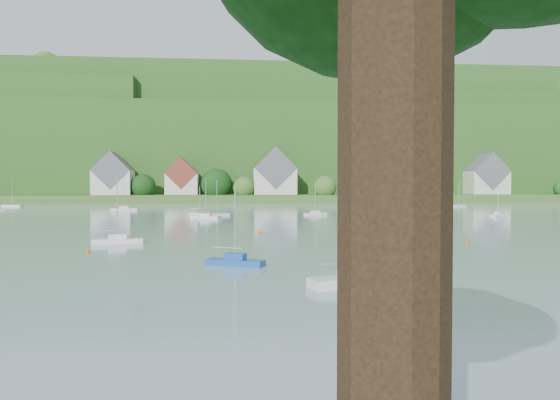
# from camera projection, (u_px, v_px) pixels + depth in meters

# --- Properties ---
(far_shore_strip) EXTENTS (600.00, 60.00, 3.00)m
(far_shore_strip) POSITION_uv_depth(u_px,v_px,m) (260.00, 198.00, 210.76)
(far_shore_strip) COLOR #32501E
(far_shore_strip) RESTS_ON ground
(forested_ridge) EXTENTS (620.00, 181.22, 69.89)m
(forested_ridge) POSITION_uv_depth(u_px,v_px,m) (255.00, 155.00, 278.50)
(forested_ridge) COLOR #194516
(forested_ridge) RESTS_ON ground
(village_building_0) EXTENTS (14.00, 10.40, 16.00)m
(village_building_0) POSITION_uv_depth(u_px,v_px,m) (113.00, 177.00, 192.90)
(village_building_0) COLOR beige
(village_building_0) RESTS_ON far_shore_strip
(village_building_1) EXTENTS (12.00, 9.36, 14.00)m
(village_building_1) POSITION_uv_depth(u_px,v_px,m) (182.00, 179.00, 197.05)
(village_building_1) COLOR beige
(village_building_1) RESTS_ON far_shore_strip
(village_building_2) EXTENTS (16.00, 11.44, 18.00)m
(village_building_2) POSITION_uv_depth(u_px,v_px,m) (275.00, 175.00, 199.00)
(village_building_2) COLOR beige
(village_building_2) RESTS_ON far_shore_strip
(village_building_3) EXTENTS (13.00, 10.40, 15.50)m
(village_building_3) POSITION_uv_depth(u_px,v_px,m) (379.00, 178.00, 200.44)
(village_building_3) COLOR beige
(village_building_3) RESTS_ON far_shore_strip
(village_building_4) EXTENTS (15.00, 10.40, 16.50)m
(village_building_4) POSITION_uv_depth(u_px,v_px,m) (487.00, 178.00, 208.25)
(village_building_4) COLOR beige
(village_building_4) RESTS_ON far_shore_strip
(near_sailboat_1) EXTENTS (4.87, 3.14, 6.39)m
(near_sailboat_1) POSITION_uv_depth(u_px,v_px,m) (235.00, 261.00, 41.60)
(near_sailboat_1) COLOR #1B4998
(near_sailboat_1) RESTS_ON ground
(near_sailboat_2) EXTENTS (6.36, 3.30, 8.27)m
(near_sailboat_2) POSITION_uv_depth(u_px,v_px,m) (356.00, 279.00, 33.02)
(near_sailboat_2) COLOR silver
(near_sailboat_2) RESTS_ON ground
(near_sailboat_6) EXTENTS (5.60, 2.45, 7.31)m
(near_sailboat_6) POSITION_uv_depth(u_px,v_px,m) (118.00, 240.00, 57.21)
(near_sailboat_6) COLOR silver
(near_sailboat_6) RESTS_ON ground
(mooring_buoy_0) EXTENTS (0.41, 0.41, 0.41)m
(mooring_buoy_0) POSITION_uv_depth(u_px,v_px,m) (88.00, 253.00, 49.19)
(mooring_buoy_0) COLOR #D25B03
(mooring_buoy_0) RESTS_ON ground
(mooring_buoy_2) EXTENTS (0.40, 0.40, 0.40)m
(mooring_buoy_2) POSITION_uv_depth(u_px,v_px,m) (467.00, 241.00, 59.58)
(mooring_buoy_2) COLOR #D25B03
(mooring_buoy_2) RESTS_ON ground
(mooring_buoy_3) EXTENTS (0.50, 0.50, 0.50)m
(mooring_buoy_3) POSITION_uv_depth(u_px,v_px,m) (260.00, 233.00, 69.45)
(mooring_buoy_3) COLOR #D25B03
(mooring_buoy_3) RESTS_ON ground
(far_sailboat_cluster) EXTENTS (181.50, 66.17, 8.71)m
(far_sailboat_cluster) POSITION_uv_depth(u_px,v_px,m) (300.00, 210.00, 130.25)
(far_sailboat_cluster) COLOR silver
(far_sailboat_cluster) RESTS_ON ground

